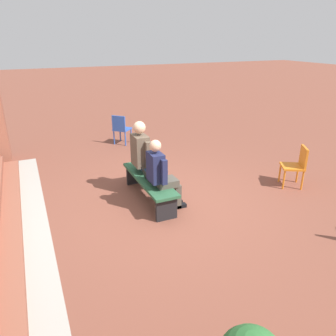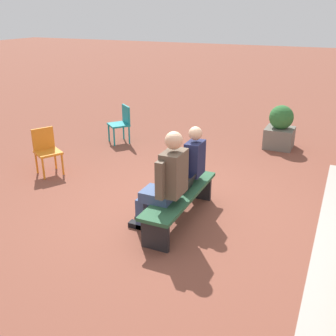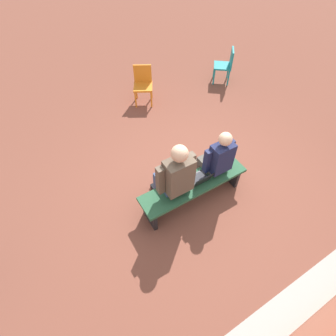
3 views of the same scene
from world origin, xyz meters
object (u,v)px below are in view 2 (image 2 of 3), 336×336
(bench, at_px, (180,199))
(person_student, at_px, (188,165))
(laptop, at_px, (184,187))
(person_adult, at_px, (166,180))
(planter, at_px, (280,128))
(plastic_chair_far_right, at_px, (46,148))
(plastic_chair_near_bench_left, at_px, (122,122))

(bench, relative_size, person_student, 1.38)
(person_student, bearing_deg, laptop, 12.91)
(bench, bearing_deg, laptop, 173.35)
(person_student, height_order, person_adult, person_adult)
(person_adult, relative_size, planter, 1.53)
(plastic_chair_far_right, bearing_deg, person_student, 86.04)
(person_adult, xyz_separation_m, planter, (-4.25, 0.77, -0.32))
(bench, height_order, plastic_chair_near_bench_left, plastic_chair_near_bench_left)
(person_adult, distance_m, laptop, 0.51)
(person_student, xyz_separation_m, laptop, (0.34, 0.08, -0.20))
(person_student, distance_m, plastic_chair_far_right, 2.89)
(bench, bearing_deg, person_adult, -12.50)
(person_adult, relative_size, plastic_chair_far_right, 1.71)
(person_adult, height_order, planter, person_adult)
(laptop, distance_m, planter, 3.88)
(bench, relative_size, laptop, 5.62)
(person_student, xyz_separation_m, plastic_chair_far_right, (-0.20, -2.88, -0.22))
(plastic_chair_far_right, height_order, plastic_chair_near_bench_left, same)
(plastic_chair_far_right, xyz_separation_m, plastic_chair_near_bench_left, (-2.16, 0.31, 0.00))
(person_student, xyz_separation_m, plastic_chair_near_bench_left, (-2.36, -2.57, -0.22))
(bench, relative_size, plastic_chair_near_bench_left, 2.14)
(person_adult, xyz_separation_m, plastic_chair_far_right, (-0.97, -2.87, -0.27))
(person_student, distance_m, person_adult, 0.77)
(laptop, bearing_deg, bench, -6.65)
(person_adult, height_order, plastic_chair_far_right, person_adult)
(bench, xyz_separation_m, plastic_chair_near_bench_left, (-2.80, -2.63, 0.13))
(laptop, distance_m, plastic_chair_far_right, 3.00)
(bench, xyz_separation_m, plastic_chair_far_right, (-0.64, -2.94, 0.13))
(plastic_chair_far_right, distance_m, planter, 4.90)
(person_student, bearing_deg, plastic_chair_far_right, -93.96)
(plastic_chair_near_bench_left, bearing_deg, plastic_chair_far_right, -8.09)
(bench, relative_size, planter, 1.91)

